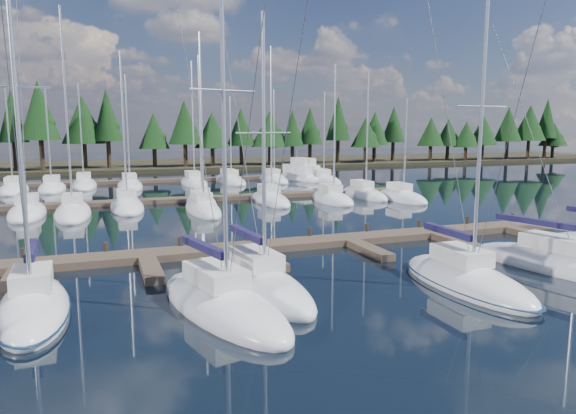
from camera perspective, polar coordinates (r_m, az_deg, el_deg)
name	(u,v)px	position (r m, az deg, el deg)	size (l,w,h in m)	color
ground	(210,218)	(41.29, -8.63, -1.17)	(260.00, 260.00, 0.00)	black
far_shore	(145,165)	(100.43, -15.64, 4.50)	(220.00, 30.00, 0.60)	#2A2617
main_dock	(256,250)	(29.21, -3.58, -4.74)	(44.00, 6.13, 0.90)	brown
back_docks	(175,189)	(60.40, -12.42, 2.00)	(50.00, 21.80, 0.40)	brown
front_sailboat_1	(33,307)	(21.93, -26.45, -9.92)	(2.95, 7.85, 15.28)	silver
front_sailboat_2	(221,304)	(20.28, -7.43, -10.60)	(4.95, 9.50, 15.12)	silver
front_sailboat_3	(260,284)	(22.58, -3.11, -8.56)	(3.70, 8.95, 12.37)	silver
front_sailboat_4	(466,280)	(24.40, 19.13, -7.70)	(2.94, 8.45, 14.33)	silver
front_sailboat_5	(565,266)	(28.84, 28.38, -5.80)	(4.98, 10.62, 13.36)	silver
back_sailboat_rows	(185,192)	(56.30, -11.34, 1.63)	(42.03, 33.59, 17.07)	silver
motor_yacht_right	(301,176)	(71.24, 1.47, 3.46)	(5.47, 10.59, 5.06)	silver
tree_line	(135,126)	(90.27, -16.67, 8.63)	(184.86, 11.66, 13.91)	black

